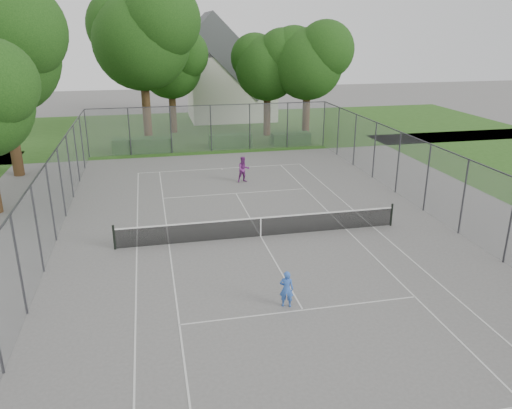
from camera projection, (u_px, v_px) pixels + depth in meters
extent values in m
plane|color=#615F5D|center=(261.00, 237.00, 22.60)|extent=(120.00, 120.00, 0.00)
cube|color=#244B15|center=(199.00, 129.00, 46.54)|extent=(60.00, 20.00, 0.00)
cube|color=silver|center=(222.00, 168.00, 33.54)|extent=(10.97, 0.06, 0.01)
cube|color=silver|center=(137.00, 247.00, 21.50)|extent=(0.06, 23.77, 0.01)
cube|color=silver|center=(373.00, 227.00, 23.70)|extent=(0.06, 23.77, 0.01)
cube|color=silver|center=(169.00, 244.00, 21.78)|extent=(0.06, 23.77, 0.01)
cube|color=silver|center=(346.00, 229.00, 23.43)|extent=(0.06, 23.77, 0.01)
cube|color=silver|center=(303.00, 310.00, 16.71)|extent=(8.23, 0.06, 0.01)
cube|color=silver|center=(236.00, 193.00, 28.49)|extent=(8.23, 0.06, 0.01)
cube|color=silver|center=(261.00, 236.00, 22.60)|extent=(0.06, 12.80, 0.01)
cube|color=silver|center=(222.00, 169.00, 33.41)|extent=(0.06, 0.30, 0.01)
cylinder|color=black|center=(114.00, 237.00, 21.14)|extent=(0.10, 0.10, 1.10)
cylinder|color=black|center=(391.00, 215.00, 23.70)|extent=(0.10, 0.10, 1.10)
cube|color=black|center=(261.00, 227.00, 22.45)|extent=(12.67, 0.01, 0.86)
cube|color=white|center=(261.00, 218.00, 22.30)|extent=(12.77, 0.03, 0.06)
cube|color=white|center=(261.00, 228.00, 22.46)|extent=(0.05, 0.02, 0.88)
cylinder|color=#38383D|center=(87.00, 134.00, 35.86)|extent=(0.08, 0.08, 3.50)
cylinder|color=#38383D|center=(324.00, 124.00, 39.48)|extent=(0.08, 0.08, 3.50)
cube|color=slate|center=(211.00, 129.00, 37.67)|extent=(18.00, 0.02, 3.50)
cube|color=slate|center=(45.00, 216.00, 20.21)|extent=(0.02, 34.00, 3.50)
cube|color=slate|center=(444.00, 187.00, 23.82)|extent=(0.02, 34.00, 3.50)
cube|color=#38383D|center=(210.00, 105.00, 37.09)|extent=(18.00, 0.05, 0.05)
cube|color=#38383D|center=(38.00, 174.00, 19.63)|extent=(0.05, 34.00, 0.05)
cube|color=#38383D|center=(449.00, 151.00, 23.24)|extent=(0.05, 34.00, 0.05)
cylinder|color=#392515|center=(147.00, 110.00, 40.39)|extent=(0.68, 0.68, 5.32)
sphere|color=#15380F|center=(142.00, 41.00, 38.61)|extent=(7.57, 7.57, 7.57)
sphere|color=#15380F|center=(161.00, 20.00, 37.36)|extent=(6.05, 6.05, 6.05)
sphere|color=#15380F|center=(123.00, 25.00, 38.84)|extent=(5.68, 5.68, 5.68)
cylinder|color=#392515|center=(173.00, 111.00, 44.56)|extent=(0.61, 0.61, 3.81)
sphere|color=#15380F|center=(170.00, 67.00, 43.29)|extent=(5.43, 5.43, 5.43)
sphere|color=#15380F|center=(183.00, 54.00, 42.40)|extent=(4.34, 4.34, 4.34)
sphere|color=#15380F|center=(159.00, 57.00, 43.45)|extent=(4.07, 4.07, 4.07)
cylinder|color=#392515|center=(267.00, 113.00, 43.36)|extent=(0.61, 0.61, 3.83)
sphere|color=#15380F|center=(267.00, 68.00, 42.09)|extent=(5.44, 5.44, 5.44)
sphere|color=#15380F|center=(283.00, 55.00, 41.19)|extent=(4.36, 4.36, 4.36)
sphere|color=#15380F|center=(255.00, 58.00, 42.25)|extent=(4.08, 4.08, 4.08)
cylinder|color=#392515|center=(306.00, 114.00, 42.24)|extent=(0.62, 0.62, 4.09)
sphere|color=#15380F|center=(308.00, 64.00, 40.88)|extent=(5.81, 5.81, 5.81)
sphere|color=#15380F|center=(325.00, 50.00, 39.92)|extent=(4.65, 4.65, 4.65)
sphere|color=#15380F|center=(294.00, 53.00, 41.05)|extent=(4.36, 4.36, 4.36)
cylinder|color=#392515|center=(13.00, 137.00, 31.22)|extent=(0.66, 0.66, 4.91)
sphere|color=#15380F|center=(0.00, 56.00, 29.58)|extent=(6.99, 6.99, 6.99)
sphere|color=#15380F|center=(17.00, 31.00, 28.43)|extent=(5.59, 5.59, 5.59)
cube|color=#1F4A17|center=(143.00, 145.00, 37.73)|extent=(4.44, 1.33, 1.11)
cube|color=#1F4A17|center=(230.00, 141.00, 39.32)|extent=(3.38, 0.96, 1.06)
cube|color=#1F4A17|center=(291.00, 138.00, 40.43)|extent=(3.11, 1.14, 0.93)
cube|color=silver|center=(231.00, 88.00, 50.89)|extent=(8.38, 6.29, 6.29)
cube|color=#4C4D51|center=(231.00, 56.00, 49.83)|extent=(8.30, 6.50, 8.30)
imported|color=blue|center=(287.00, 289.00, 16.75)|extent=(0.55, 0.45, 1.31)
imported|color=#78287A|center=(244.00, 169.00, 30.38)|extent=(0.84, 0.70, 1.58)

